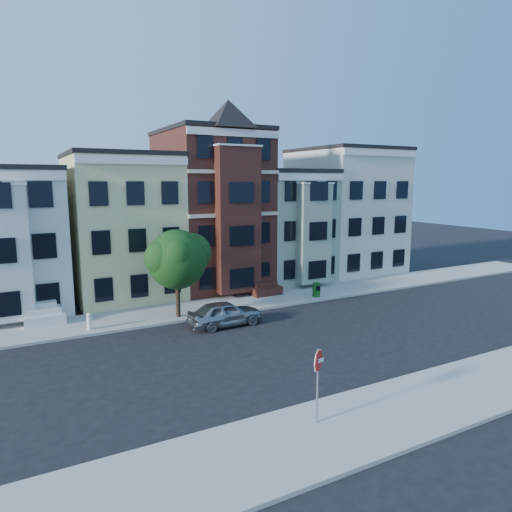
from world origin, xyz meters
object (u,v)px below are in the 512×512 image
street_tree (177,263)px  stop_sign (317,381)px  parked_car (225,313)px  newspaper_box (316,290)px  fire_hydrant (89,323)px

street_tree → stop_sign: 14.28m
parked_car → stop_sign: size_ratio=1.46×
street_tree → parked_car: (1.97, -2.56, -2.72)m
stop_sign → newspaper_box: bearing=40.8°
parked_car → stop_sign: (-1.81, -11.60, 0.90)m
street_tree → newspaper_box: bearing=0.0°
parked_car → stop_sign: 11.77m
street_tree → newspaper_box: (10.33, 0.01, -2.81)m
fire_hydrant → stop_sign: stop_sign is taller
parked_car → newspaper_box: 8.74m
fire_hydrant → newspaper_box: bearing=0.0°
newspaper_box → fire_hydrant: bearing=-160.9°
fire_hydrant → stop_sign: size_ratio=0.25×
newspaper_box → fire_hydrant: newspaper_box is taller
street_tree → newspaper_box: 10.70m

